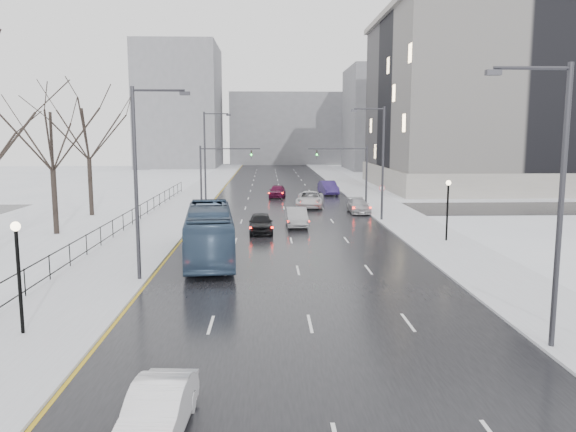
{
  "coord_description": "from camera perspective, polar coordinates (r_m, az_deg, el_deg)",
  "views": [
    {
      "loc": [
        -1.69,
        -8.77,
        7.62
      ],
      "look_at": [
        -0.4,
        26.35,
        2.5
      ],
      "focal_mm": 35.0,
      "sensor_mm": 36.0,
      "label": 1
    }
  ],
  "objects": [
    {
      "name": "iron_fence",
      "position": [
        40.94,
        -18.11,
        -1.56
      ],
      "size": [
        0.06,
        70.0,
        1.3
      ],
      "color": "black",
      "rests_on": "sidewalk_left"
    },
    {
      "name": "sidewalk_right",
      "position": [
        70.25,
        7.91,
        2.05
      ],
      "size": [
        5.0,
        150.0,
        0.16
      ],
      "primitive_type": "cube",
      "color": "silver",
      "rests_on": "ground"
    },
    {
      "name": "civic_building",
      "position": [
        88.78,
        22.67,
        9.98
      ],
      "size": [
        41.0,
        31.0,
        24.8
      ],
      "color": "gray",
      "rests_on": "ground"
    },
    {
      "name": "sedan_center_near",
      "position": [
        43.62,
        -2.79,
        -0.7
      ],
      "size": [
        1.97,
        4.58,
        1.54
      ],
      "primitive_type": "imported",
      "rotation": [
        0.0,
        0.0,
        0.03
      ],
      "color": "black",
      "rests_on": "road"
    },
    {
      "name": "sedan_right_distant",
      "position": [
        71.58,
        4.1,
        2.89
      ],
      "size": [
        2.38,
        5.4,
        1.72
      ],
      "primitive_type": "imported",
      "rotation": [
        0.0,
        0.0,
        0.11
      ],
      "color": "navy",
      "rests_on": "road"
    },
    {
      "name": "tree_park_e",
      "position": [
        55.81,
        -19.29,
        -0.02
      ],
      "size": [
        9.45,
        9.45,
        13.5
      ],
      "primitive_type": null,
      "color": "black",
      "rests_on": "ground"
    },
    {
      "name": "sidewalk_left",
      "position": [
        69.74,
        -9.35,
        1.98
      ],
      "size": [
        5.0,
        150.0,
        0.16
      ],
      "primitive_type": "cube",
      "color": "silver",
      "rests_on": "ground"
    },
    {
      "name": "bldg_far_left",
      "position": [
        135.45,
        -10.92,
        10.85
      ],
      "size": [
        18.0,
        22.0,
        28.0
      ],
      "primitive_type": "cube",
      "color": "slate",
      "rests_on": "ground"
    },
    {
      "name": "bldg_far_right",
      "position": [
        127.32,
        11.55,
        9.65
      ],
      "size": [
        24.0,
        20.0,
        22.0
      ],
      "primitive_type": "cube",
      "color": "slate",
      "rests_on": "ground"
    },
    {
      "name": "no_uturn_sign",
      "position": [
        54.14,
        9.52,
        2.54
      ],
      "size": [
        0.6,
        0.06,
        2.7
      ],
      "color": "#2D2D33",
      "rests_on": "sidewalk_right"
    },
    {
      "name": "park_strip",
      "position": [
        71.56,
        -16.92,
        1.87
      ],
      "size": [
        14.0,
        150.0,
        0.12
      ],
      "primitive_type": "cube",
      "color": "white",
      "rests_on": "ground"
    },
    {
      "name": "sedan_right_far",
      "position": [
        55.09,
        7.17,
        1.03
      ],
      "size": [
        1.98,
        4.7,
        1.35
      ],
      "primitive_type": "imported",
      "rotation": [
        0.0,
        0.0,
        0.02
      ],
      "color": "#A4A3A8",
      "rests_on": "road"
    },
    {
      "name": "mast_signal_right",
      "position": [
        57.58,
        6.93,
        4.73
      ],
      "size": [
        6.1,
        0.33,
        6.5
      ],
      "color": "#2D2D33",
      "rests_on": "ground"
    },
    {
      "name": "lamppost_r_mid",
      "position": [
        41.06,
        15.92,
        1.43
      ],
      "size": [
        0.36,
        0.36,
        4.28
      ],
      "color": "black",
      "rests_on": "sidewalk_right"
    },
    {
      "name": "streetlight_r_near",
      "position": [
        21.29,
        25.5,
        2.08
      ],
      "size": [
        2.95,
        0.25,
        10.0
      ],
      "color": "#2D2D33",
      "rests_on": "ground"
    },
    {
      "name": "sedan_right_near",
      "position": [
        46.61,
        0.87,
        -0.09
      ],
      "size": [
        1.77,
        4.8,
        1.57
      ],
      "primitive_type": "imported",
      "rotation": [
        0.0,
        0.0,
        0.02
      ],
      "color": "gray",
      "rests_on": "road"
    },
    {
      "name": "tree_park_d",
      "position": [
        46.33,
        -22.43,
        -1.81
      ],
      "size": [
        8.75,
        8.75,
        12.5
      ],
      "primitive_type": null,
      "color": "black",
      "rests_on": "ground"
    },
    {
      "name": "road",
      "position": [
        69.21,
        -0.69,
        1.99
      ],
      "size": [
        16.0,
        150.0,
        0.04
      ],
      "primitive_type": "cube",
      "color": "black",
      "rests_on": "ground"
    },
    {
      "name": "sedan_left_near",
      "position": [
        15.36,
        -13.12,
        -18.73
      ],
      "size": [
        1.64,
        4.09,
        1.32
      ],
      "primitive_type": "imported",
      "rotation": [
        0.0,
        0.0,
        -0.06
      ],
      "color": "white",
      "rests_on": "road"
    },
    {
      "name": "sedan_center_far",
      "position": [
        68.13,
        -1.09,
        2.56
      ],
      "size": [
        2.31,
        4.73,
        1.55
      ],
      "primitive_type": "imported",
      "rotation": [
        0.0,
        0.0,
        -0.11
      ],
      "color": "#4C0D2A",
      "rests_on": "road"
    },
    {
      "name": "cross_road",
      "position": [
        57.3,
        -0.39,
        0.67
      ],
      "size": [
        130.0,
        10.0,
        0.04
      ],
      "primitive_type": "cube",
      "color": "black",
      "rests_on": "ground"
    },
    {
      "name": "lamppost_l",
      "position": [
        23.23,
        -25.74,
        -4.16
      ],
      "size": [
        0.36,
        0.36,
        4.28
      ],
      "color": "black",
      "rests_on": "sidewalk_left"
    },
    {
      "name": "streetlight_l_far",
      "position": [
        61.14,
        -8.23,
        6.33
      ],
      "size": [
        2.95,
        0.25,
        10.0
      ],
      "color": "#2D2D33",
      "rests_on": "ground"
    },
    {
      "name": "streetlight_l_near",
      "position": [
        29.56,
        -14.79,
        4.13
      ],
      "size": [
        2.95,
        0.25,
        10.0
      ],
      "color": "#2D2D33",
      "rests_on": "ground"
    },
    {
      "name": "bus",
      "position": [
        34.73,
        -7.99,
        -1.69
      ],
      "size": [
        3.84,
        11.79,
        3.22
      ],
      "primitive_type": "imported",
      "rotation": [
        0.0,
        0.0,
        0.1
      ],
      "color": "#31455F",
      "rests_on": "road"
    },
    {
      "name": "streetlight_r_mid",
      "position": [
        49.79,
        9.37,
        5.88
      ],
      "size": [
        2.95,
        0.25,
        10.0
      ],
      "color": "#2D2D33",
      "rests_on": "ground"
    },
    {
      "name": "mast_signal_left",
      "position": [
        57.15,
        -7.78,
        4.69
      ],
      "size": [
        6.1,
        0.33,
        6.5
      ],
      "color": "#2D2D33",
      "rests_on": "ground"
    },
    {
      "name": "sedan_right_cross",
      "position": [
        58.97,
        2.24,
        1.71
      ],
      "size": [
        3.44,
        6.25,
        1.66
      ],
      "primitive_type": "imported",
      "rotation": [
        0.0,
        0.0,
        -0.12
      ],
      "color": "silver",
      "rests_on": "road"
    },
    {
      "name": "bldg_far_center",
      "position": [
        148.88,
        0.09,
        8.83
      ],
      "size": [
        30.0,
        18.0,
        18.0
      ],
      "primitive_type": "cube",
      "color": "slate",
      "rests_on": "ground"
    }
  ]
}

